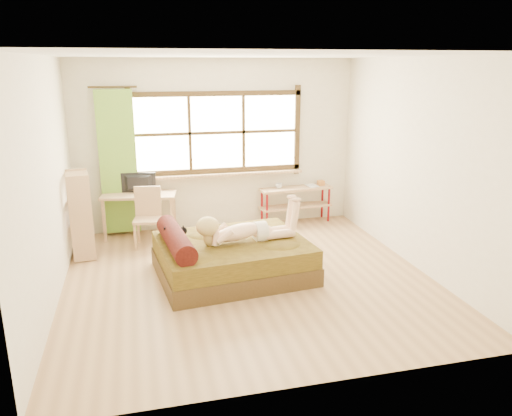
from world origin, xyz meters
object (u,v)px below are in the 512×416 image
object	(u,v)px
kitten	(174,234)
chair	(148,213)
bed	(229,257)
woman	(245,220)
bookshelf	(80,215)
desk	(139,199)
pipe_shelf	(296,197)

from	to	relation	value
kitten	chair	size ratio (longest dim) A/B	0.32
bed	woman	xyz separation A→B (m)	(0.20, -0.04, 0.49)
bed	bookshelf	bearing A→B (deg)	141.96
desk	pipe_shelf	bearing A→B (deg)	11.43
pipe_shelf	bookshelf	distance (m)	3.47
bed	desk	world-z (taller)	bed
bed	pipe_shelf	xyz separation A→B (m)	(1.52, 1.91, 0.20)
kitten	bookshelf	world-z (taller)	bookshelf
kitten	pipe_shelf	world-z (taller)	pipe_shelf
bed	desk	bearing A→B (deg)	114.39
bed	chair	xyz separation A→B (m)	(-0.95, 1.42, 0.23)
bookshelf	pipe_shelf	bearing A→B (deg)	4.98
pipe_shelf	desk	bearing A→B (deg)	177.15
desk	pipe_shelf	xyz separation A→B (m)	(2.58, 0.12, -0.15)
desk	kitten	bearing A→B (deg)	-68.22
desk	bookshelf	xyz separation A→B (m)	(-0.80, -0.64, 0.00)
bed	kitten	distance (m)	0.75
desk	pipe_shelf	size ratio (longest dim) A/B	0.94
pipe_shelf	bookshelf	xyz separation A→B (m)	(-3.39, -0.76, 0.15)
desk	bookshelf	bearing A→B (deg)	-132.72
kitten	pipe_shelf	distance (m)	2.85
bed	pipe_shelf	distance (m)	2.45
bookshelf	desk	bearing A→B (deg)	30.86
bed	kitten	bearing A→B (deg)	164.82
kitten	pipe_shelf	size ratio (longest dim) A/B	0.22
desk	bookshelf	distance (m)	1.03
kitten	bed	bearing A→B (deg)	-15.18
bed	desk	distance (m)	2.12
desk	chair	size ratio (longest dim) A/B	1.35
bookshelf	bed	bearing A→B (deg)	-39.38
woman	desk	bearing A→B (deg)	118.12
woman	desk	size ratio (longest dim) A/B	1.10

